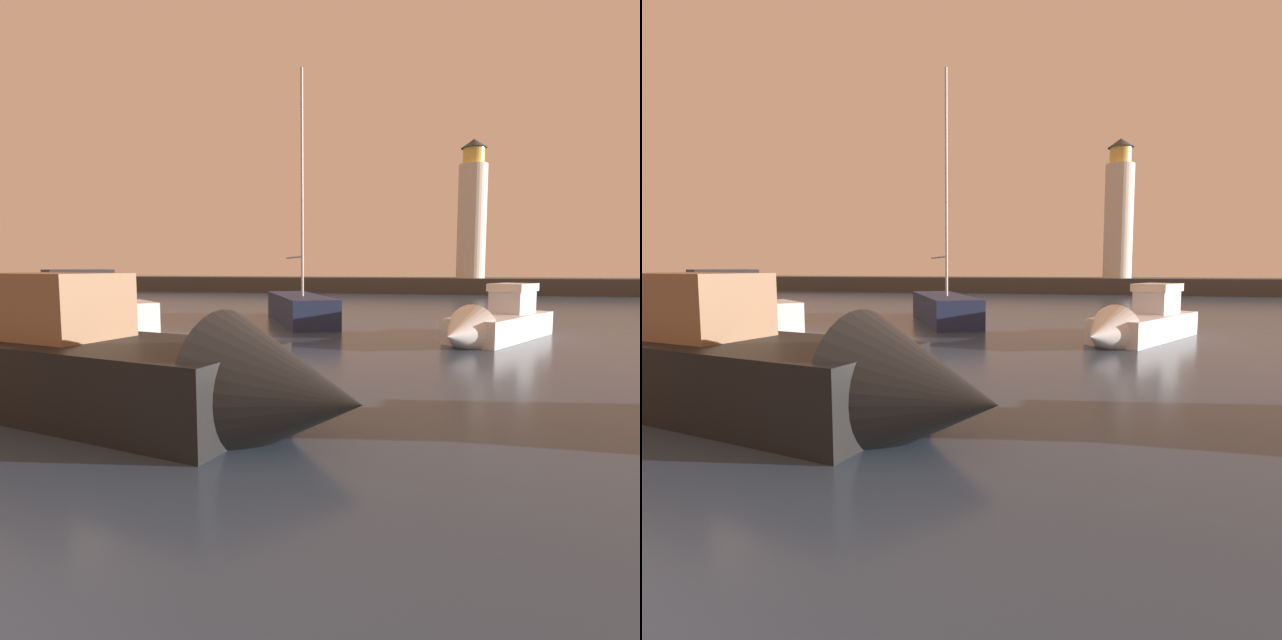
# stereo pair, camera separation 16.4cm
# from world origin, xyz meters

# --- Properties ---
(ground_plane) EXTENTS (220.00, 220.00, 0.00)m
(ground_plane) POSITION_xyz_m (0.00, 25.72, 0.00)
(ground_plane) COLOR #2D3D51
(breakwater) EXTENTS (82.92, 4.52, 1.52)m
(breakwater) POSITION_xyz_m (0.00, 51.44, 0.76)
(breakwater) COLOR #423F3D
(breakwater) RESTS_ON ground_plane
(lighthouse) EXTENTS (2.74, 2.74, 13.36)m
(lighthouse) POSITION_xyz_m (6.62, 51.44, 7.84)
(lighthouse) COLOR silver
(lighthouse) RESTS_ON breakwater
(motorboat_0) EXTENTS (4.86, 6.83, 2.42)m
(motorboat_0) POSITION_xyz_m (5.64, 17.77, 0.60)
(motorboat_0) COLOR white
(motorboat_0) RESTS_ON ground_plane
(motorboat_2) EXTENTS (7.91, 8.62, 3.15)m
(motorboat_2) POSITION_xyz_m (-11.02, 13.97, 0.80)
(motorboat_2) COLOR white
(motorboat_2) RESTS_ON ground_plane
(motorboat_3) EXTENTS (9.16, 4.28, 3.03)m
(motorboat_3) POSITION_xyz_m (-1.07, 6.76, 0.83)
(motorboat_3) COLOR black
(motorboat_3) RESTS_ON ground_plane
(sailboat_moored) EXTENTS (5.38, 8.13, 11.36)m
(sailboat_moored) POSITION_xyz_m (-2.66, 22.36, 0.69)
(sailboat_moored) COLOR #1E284C
(sailboat_moored) RESTS_ON ground_plane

